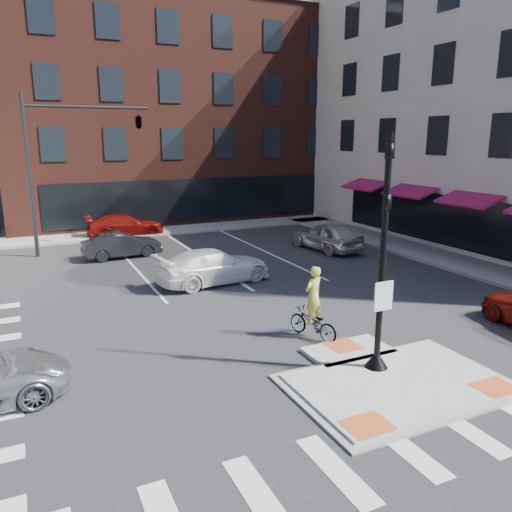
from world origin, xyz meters
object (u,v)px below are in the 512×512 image
bg_car_silver (327,236)px  cyclist (313,314)px  white_pickup (214,266)px  bg_car_red (126,225)px  bg_car_dark (122,245)px

bg_car_silver → cyclist: bearing=47.9°
white_pickup → bg_car_silver: bearing=-74.4°
bg_car_red → cyclist: bearing=-170.7°
bg_car_silver → bg_car_red: 12.39m
bg_car_red → cyclist: cyclist is taller
cyclist → bg_car_silver: bearing=-143.8°
bg_car_silver → cyclist: 12.17m
bg_car_red → bg_car_dark: bearing=170.3°
bg_car_silver → cyclist: cyclist is taller
white_pickup → bg_car_red: (-1.36, 11.70, -0.05)m
bg_car_red → bg_car_silver: bearing=-130.3°
white_pickup → bg_car_dark: (-2.60, 6.21, -0.08)m
bg_car_dark → cyclist: (3.27, -12.98, 0.12)m
white_pickup → cyclist: cyclist is taller
bg_car_red → cyclist: (2.03, -18.47, 0.09)m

